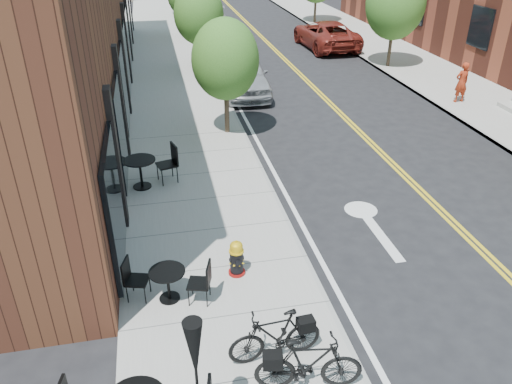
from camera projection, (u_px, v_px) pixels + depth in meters
ground at (329, 306)px, 9.73m from camera, size 120.00×120.00×0.00m
sidewalk_near at (185, 126)px, 17.90m from camera, size 4.00×70.00×0.12m
sidewalk_far at (484, 103)px, 20.05m from camera, size 4.00×70.00×0.12m
building_near at (50, 11)px, 18.86m from camera, size 5.00×28.00×7.00m
tree_near_a at (225, 60)px, 16.06m from camera, size 2.20×2.20×3.81m
tree_near_b at (199, 14)px, 22.86m from camera, size 2.30×2.30×3.98m
tree_far_b at (396, 3)px, 23.48m from camera, size 2.80×2.80×4.62m
fire_hydrant at (237, 258)px, 10.24m from camera, size 0.42×0.42×0.81m
bicycle_left at (275, 336)px, 8.21m from camera, size 1.63×0.56×0.96m
bicycle_right at (309, 364)px, 7.65m from camera, size 1.75×0.74×1.02m
bistro_set_b at (168, 281)px, 9.52m from camera, size 1.66×0.86×0.87m
bistro_set_c at (140, 169)px, 13.48m from camera, size 2.05×1.06×1.08m
patio_umbrella at (195, 359)px, 6.34m from camera, size 0.36×0.36×2.23m
parked_car_a at (243, 74)px, 21.04m from camera, size 2.15×4.84×1.62m
parked_car_b at (229, 54)px, 24.20m from camera, size 1.89×4.79×1.55m
parked_car_c at (213, 23)px, 31.54m from camera, size 2.45×5.14×1.45m
parked_car_far at (326, 34)px, 28.35m from camera, size 2.72×5.58×1.53m
pedestrian at (462, 82)px, 19.67m from camera, size 0.61×0.43×1.58m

